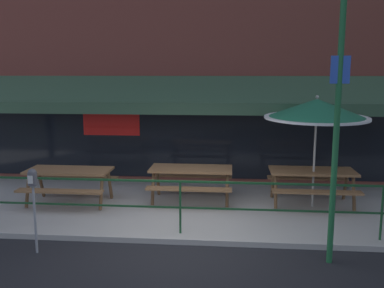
% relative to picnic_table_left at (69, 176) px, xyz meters
% --- Properties ---
extents(ground_plane, '(120.00, 120.00, 0.00)m').
position_rel_picnic_table_left_xyz_m(ground_plane, '(2.61, -1.82, -0.71)').
color(ground_plane, black).
extents(patio_deck, '(15.00, 4.00, 0.10)m').
position_rel_picnic_table_left_xyz_m(patio_deck, '(2.61, 0.18, -0.66)').
color(patio_deck, '#ADA89E').
rests_on(patio_deck, ground).
extents(restaurant_building, '(15.00, 1.60, 8.53)m').
position_rel_picnic_table_left_xyz_m(restaurant_building, '(2.60, 2.41, 3.53)').
color(restaurant_building, brown).
rests_on(restaurant_building, ground).
extents(patio_railing, '(13.84, 0.04, 0.97)m').
position_rel_picnic_table_left_xyz_m(patio_railing, '(2.61, -1.52, 0.09)').
color(patio_railing, '#194723').
rests_on(patio_railing, patio_deck).
extents(picnic_table_left, '(1.80, 1.42, 0.76)m').
position_rel_picnic_table_left_xyz_m(picnic_table_left, '(0.00, 0.00, 0.00)').
color(picnic_table_left, brown).
rests_on(picnic_table_left, patio_deck).
extents(picnic_table_centre, '(1.80, 1.42, 0.76)m').
position_rel_picnic_table_left_xyz_m(picnic_table_centre, '(2.62, 0.40, 0.00)').
color(picnic_table_centre, brown).
rests_on(picnic_table_centre, patio_deck).
extents(picnic_table_right, '(1.80, 1.42, 0.76)m').
position_rel_picnic_table_left_xyz_m(picnic_table_right, '(5.24, 0.41, 0.00)').
color(picnic_table_right, brown).
rests_on(picnic_table_right, patio_deck).
extents(patio_umbrella_right, '(2.14, 2.14, 2.38)m').
position_rel_picnic_table_left_xyz_m(patio_umbrella_right, '(5.24, 0.28, 1.47)').
color(patio_umbrella_right, '#B7B2A8').
rests_on(patio_umbrella_right, patio_deck).
extents(parking_meter_near, '(0.15, 0.16, 1.42)m').
position_rel_picnic_table_left_xyz_m(parking_meter_near, '(0.32, -2.35, 0.44)').
color(parking_meter_near, gray).
rests_on(parking_meter_near, ground).
extents(street_sign_pole, '(0.28, 0.09, 4.14)m').
position_rel_picnic_table_left_xyz_m(street_sign_pole, '(5.04, -2.27, 1.42)').
color(street_sign_pole, '#1E6033').
rests_on(street_sign_pole, ground).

